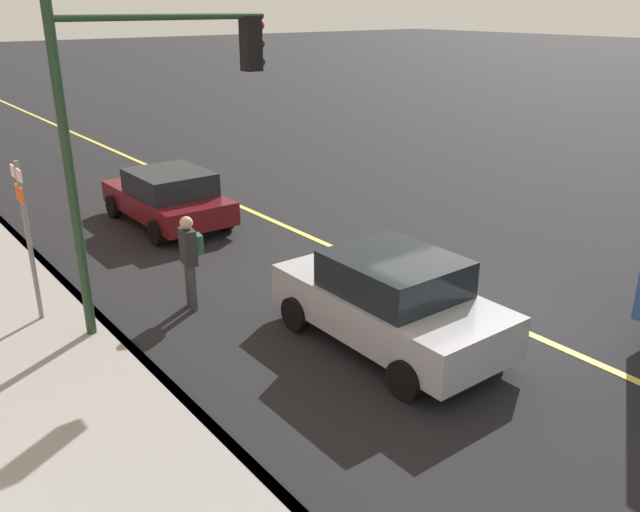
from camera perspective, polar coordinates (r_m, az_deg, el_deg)
The scene contains 9 objects.
ground at distance 12.69m, azimuth 12.05°, elevation -4.05°, with size 200.00×200.00×0.00m, color black.
sidewalk_slab at distance 9.08m, azimuth -22.31°, elevation -15.82°, with size 80.00×3.85×0.15m, color gray.
curb_edge at distance 9.54m, azimuth -11.48°, elevation -12.53°, with size 80.00×0.16×0.15m, color slate.
lane_stripe_center at distance 12.69m, azimuth 12.05°, elevation -4.03°, with size 80.00×0.16×0.01m, color #D8CC4C.
car_silver at distance 10.72m, azimuth 6.09°, elevation -3.82°, with size 4.05×2.03×1.58m.
car_maroon at distance 17.08m, azimuth -13.02°, elevation 5.06°, with size 4.05×2.04×1.41m.
pedestrian_with_backpack at distance 12.10m, azimuth -11.21°, elevation 0.10°, with size 0.45×0.41×1.77m.
traffic_light_mast at distance 11.10m, azimuth -14.37°, elevation 12.15°, with size 0.28×3.66×5.38m.
street_sign_post at distance 11.97m, azimuth -24.01°, elevation 1.87°, with size 0.60×0.08×2.93m.
Camera 1 is at (-7.29, 8.94, 5.29)m, focal length 36.97 mm.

